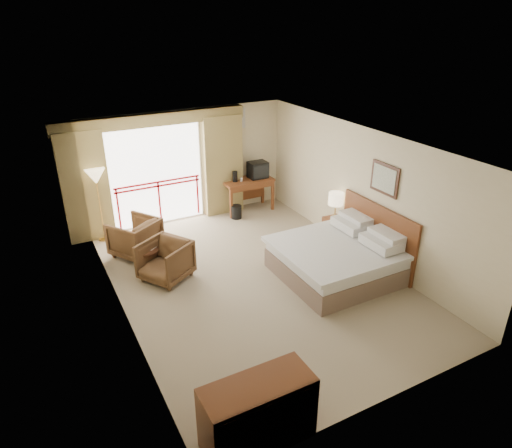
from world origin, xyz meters
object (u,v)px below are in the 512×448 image
floor_lamp (96,179)px  tv (258,170)px  desk (246,186)px  side_table (147,257)px  bed (337,258)px  wastebasket (236,212)px  table_lamp (336,199)px  armchair_far (137,254)px  nightstand (335,231)px  armchair_near (167,278)px  dresser (258,414)px

floor_lamp → tv: bearing=-0.6°
desk → side_table: size_ratio=2.56×
bed → wastebasket: size_ratio=6.36×
table_lamp → armchair_far: size_ratio=0.65×
nightstand → armchair_near: 3.84m
tv → armchair_near: tv is taller
bed → desk: 3.80m
armchair_near → floor_lamp: size_ratio=0.51×
bed → nightstand: bed is taller
wastebasket → dresser: (-2.65, -6.07, 0.28)m
desk → wastebasket: bearing=-139.3°
floor_lamp → dresser: floor_lamp is taller
nightstand → armchair_near: size_ratio=0.68×
armchair_near → side_table: bearing=-179.0°
wastebasket → armchair_far: armchair_far is taller
bed → armchair_near: bearing=154.1°
bed → side_table: bearing=150.4°
desk → armchair_far: 3.44m
desk → armchair_far: bearing=-158.5°
armchair_far → nightstand: bearing=126.3°
nightstand → desk: desk is taller
dresser → desk: bearing=67.6°
armchair_near → nightstand: bearing=53.8°
armchair_near → floor_lamp: (-0.72, 2.30, 1.45)m
side_table → wastebasket: bearing=30.0°
desk → armchair_near: size_ratio=1.51×
tv → side_table: size_ratio=0.93×
wastebasket → armchair_near: armchair_near is taller
table_lamp → side_table: 4.17m
side_table → dresser: bearing=-89.2°
tv → wastebasket: bearing=-142.6°
tv → dresser: tv is taller
nightstand → armchair_near: bearing=178.5°
bed → desk: bearing=90.9°
armchair_near → bed: bearing=32.6°
side_table → floor_lamp: size_ratio=0.30×
armchair_near → side_table: 0.58m
armchair_far → armchair_near: bearing=69.0°
desk → floor_lamp: floor_lamp is taller
bed → desk: bed is taller
bed → dresser: 4.15m
wastebasket → floor_lamp: bearing=173.7°
armchair_near → side_table: size_ratio=1.70×
tv → floor_lamp: size_ratio=0.28×
desk → wastebasket: (-0.48, -0.38, -0.49)m
armchair_far → floor_lamp: floor_lamp is taller
table_lamp → bed: bearing=-124.0°
wastebasket → side_table: (-2.71, -1.56, 0.18)m
tv → side_table: bearing=-136.1°
bed → wastebasket: bearing=99.1°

